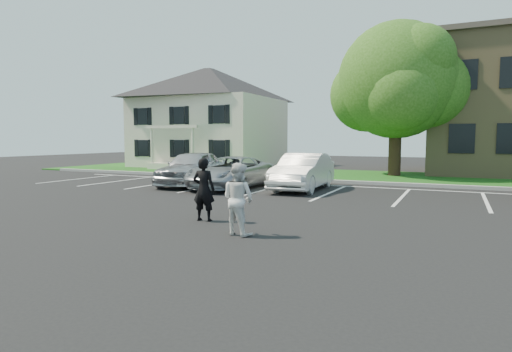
{
  "coord_description": "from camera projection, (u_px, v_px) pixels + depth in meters",
  "views": [
    {
      "loc": [
        4.63,
        -8.81,
        2.2
      ],
      "look_at": [
        0.0,
        1.0,
        1.25
      ],
      "focal_mm": 30.0,
      "sensor_mm": 36.0,
      "label": 1
    }
  ],
  "objects": [
    {
      "name": "ground_plane",
      "position": [
        238.0,
        232.0,
        10.1
      ],
      "size": [
        90.0,
        90.0,
        0.0
      ],
      "primitive_type": "plane",
      "color": "black",
      "rests_on": "ground"
    },
    {
      "name": "curb",
      "position": [
        352.0,
        182.0,
        20.9
      ],
      "size": [
        40.0,
        0.3,
        0.15
      ],
      "primitive_type": "cube",
      "color": "gray",
      "rests_on": "ground"
    },
    {
      "name": "grass_strip",
      "position": [
        367.0,
        176.0,
        24.51
      ],
      "size": [
        44.0,
        8.0,
        0.08
      ],
      "primitive_type": "cube",
      "color": "#153E0F",
      "rests_on": "ground"
    },
    {
      "name": "stall_lines",
      "position": [
        369.0,
        192.0,
        17.57
      ],
      "size": [
        34.0,
        5.36,
        0.01
      ],
      "color": "silver",
      "rests_on": "ground"
    },
    {
      "name": "house",
      "position": [
        209.0,
        118.0,
        33.29
      ],
      "size": [
        10.3,
        9.22,
        7.6
      ],
      "color": "beige",
      "rests_on": "ground"
    },
    {
      "name": "tree",
      "position": [
        399.0,
        83.0,
        24.36
      ],
      "size": [
        7.8,
        7.2,
        8.8
      ],
      "color": "black",
      "rests_on": "ground"
    },
    {
      "name": "man_black_suit",
      "position": [
        204.0,
        189.0,
        11.4
      ],
      "size": [
        0.67,
        0.49,
        1.7
      ],
      "primitive_type": "imported",
      "rotation": [
        0.0,
        0.0,
        3.28
      ],
      "color": "black",
      "rests_on": "ground"
    },
    {
      "name": "man_white_shirt",
      "position": [
        238.0,
        199.0,
        9.76
      ],
      "size": [
        0.93,
        0.8,
        1.66
      ],
      "primitive_type": "imported",
      "rotation": [
        0.0,
        0.0,
        2.9
      ],
      "color": "silver",
      "rests_on": "ground"
    },
    {
      "name": "car_silver_west",
      "position": [
        192.0,
        168.0,
        20.11
      ],
      "size": [
        2.57,
        5.04,
        1.65
      ],
      "primitive_type": "imported",
      "rotation": [
        0.0,
        0.0,
        0.13
      ],
      "color": "#AFB0B4",
      "rests_on": "ground"
    },
    {
      "name": "car_silver_minivan",
      "position": [
        231.0,
        172.0,
        18.96
      ],
      "size": [
        2.43,
        5.1,
        1.4
      ],
      "primitive_type": "imported",
      "rotation": [
        0.0,
        0.0,
        -0.02
      ],
      "color": "#9EA1A6",
      "rests_on": "ground"
    },
    {
      "name": "car_white_sedan",
      "position": [
        303.0,
        172.0,
        18.37
      ],
      "size": [
        1.83,
        4.81,
        1.57
      ],
      "primitive_type": "imported",
      "rotation": [
        0.0,
        0.0,
        0.04
      ],
      "color": "silver",
      "rests_on": "ground"
    }
  ]
}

